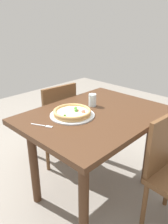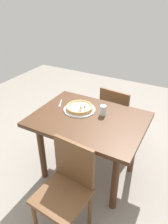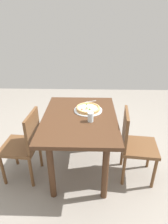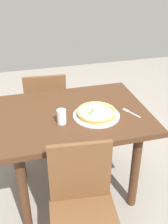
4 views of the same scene
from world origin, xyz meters
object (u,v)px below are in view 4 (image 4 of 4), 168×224
object	(u,v)px
pizza	(96,112)
drinking_glass	(62,117)
plate	(96,115)
dining_table	(72,127)
chair_near	(83,209)
chair_far	(46,109)
fork	(130,112)

from	to	relation	value
pizza	drinking_glass	xyz separation A→B (m)	(-0.26, -0.03, 0.02)
plate	pizza	size ratio (longest dim) A/B	1.18
dining_table	plate	distance (m)	0.23
chair_near	pizza	bearing A→B (deg)	-108.09
chair_near	drinking_glass	world-z (taller)	drinking_glass
chair_far	pizza	xyz separation A→B (m)	(0.28, -0.73, 0.33)
dining_table	chair_far	bearing A→B (deg)	100.88
chair_near	fork	size ratio (longest dim) A/B	5.62
dining_table	chair_far	world-z (taller)	chair_far
dining_table	plate	size ratio (longest dim) A/B	3.32
chair_far	drinking_glass	size ratio (longest dim) A/B	8.42
plate	fork	world-z (taller)	plate
chair_far	plate	size ratio (longest dim) A/B	2.58
fork	drinking_glass	xyz separation A→B (m)	(-0.52, -0.01, 0.05)
dining_table	drinking_glass	distance (m)	0.24
pizza	dining_table	bearing A→B (deg)	149.57
pizza	drinking_glass	size ratio (longest dim) A/B	2.77
chair_near	fork	bearing A→B (deg)	-127.66
drinking_glass	chair_far	bearing A→B (deg)	91.64
pizza	chair_far	bearing A→B (deg)	111.14
chair_near	fork	xyz separation A→B (m)	(0.50, 0.52, 0.30)
plate	pizza	world-z (taller)	pizza
dining_table	pizza	world-z (taller)	pizza
chair_near	plate	bearing A→B (deg)	-108.16
dining_table	fork	world-z (taller)	fork
drinking_glass	fork	bearing A→B (deg)	1.31
dining_table	chair_near	distance (m)	0.66
dining_table	chair_far	distance (m)	0.67
chair_near	pizza	world-z (taller)	chair_near
chair_far	fork	size ratio (longest dim) A/B	5.62
plate	pizza	xyz separation A→B (m)	(-0.00, 0.00, 0.03)
chair_far	drinking_glass	bearing A→B (deg)	-83.79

